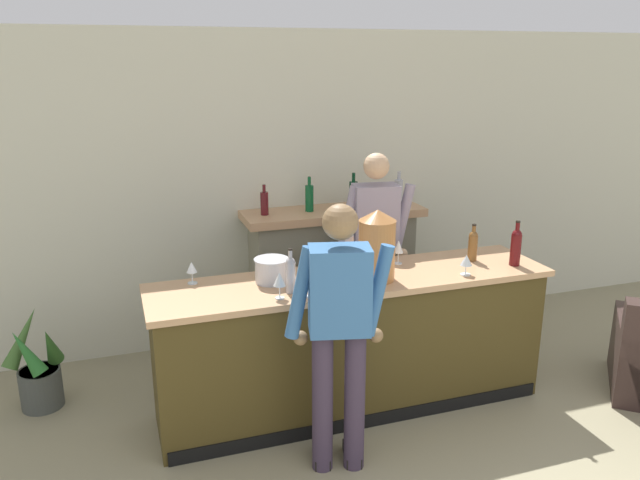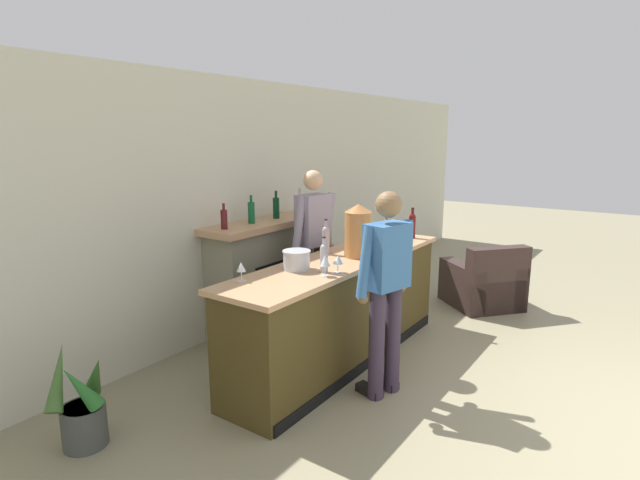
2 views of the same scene
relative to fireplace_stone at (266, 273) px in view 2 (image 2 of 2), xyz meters
The scene contains 18 objects.
wall_back_panel 0.80m from the fireplace_stone, 99.35° to the left, with size 12.00×0.07×2.75m.
bar_counter 1.23m from the fireplace_stone, 102.86° to the right, with size 2.89×0.69×1.02m.
fireplace_stone is the anchor object (origin of this frame).
armchair_black 2.80m from the fireplace_stone, 41.80° to the right, with size 1.13×1.14×0.83m.
potted_plant_corner 2.54m from the fireplace_stone, 169.49° to the right, with size 0.46×0.48×0.75m.
person_customer 1.97m from the fireplace_stone, 108.68° to the right, with size 0.64×0.37×1.72m.
person_bartender 0.68m from the fireplace_stone, 72.79° to the right, with size 0.65×0.35×1.79m.
copper_dispenser 1.45m from the fireplace_stone, 96.27° to the right, with size 0.26×0.30×0.50m.
ice_bucket_steel 1.47m from the fireplace_stone, 127.48° to the right, with size 0.24×0.24×0.17m.
wine_bottle_rose_blush 1.64m from the fireplace_stone, 120.13° to the right, with size 0.07×0.07×0.30m.
wine_bottle_riesling_slim 1.73m from the fireplace_stone, 54.13° to the right, with size 0.08×0.08×0.34m.
wine_bottle_merlot_tall 1.44m from the fireplace_stone, 57.40° to the right, with size 0.07×0.07×0.29m.
wine_bottle_burgundy_dark 1.15m from the fireplace_stone, 102.98° to the right, with size 0.07×0.07×0.34m.
wine_glass_front_left 1.58m from the fireplace_stone, 70.34° to the right, with size 0.08×0.08×0.15m.
wine_glass_by_dispenser 1.69m from the fireplace_stone, 116.62° to the right, with size 0.09×0.09×0.15m.
wine_glass_front_right 1.74m from the fireplace_stone, 121.65° to the right, with size 0.08×0.08×0.18m.
wine_glass_mid_counter 1.75m from the fireplace_stone, 145.02° to the right, with size 0.07×0.07×0.16m.
wine_glass_near_bucket 1.16m from the fireplace_stone, 81.52° to the right, with size 0.07×0.07×0.18m.
Camera 2 is at (-4.06, 0.44, 2.15)m, focal length 28.00 mm.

